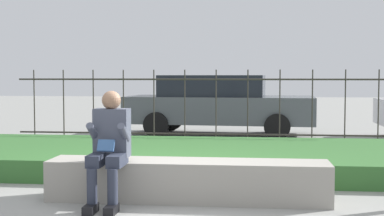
{
  "coord_description": "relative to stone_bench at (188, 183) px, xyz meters",
  "views": [
    {
      "loc": [
        0.94,
        -5.99,
        1.43
      ],
      "look_at": [
        -0.14,
        3.99,
        0.82
      ],
      "focal_mm": 50.0,
      "sensor_mm": 36.0,
      "label": 1
    }
  ],
  "objects": [
    {
      "name": "grass_berm",
      "position": [
        -0.24,
        2.22,
        -0.05
      ],
      "size": [
        9.22,
        3.03,
        0.31
      ],
      "color": "#33662D",
      "rests_on": "ground_plane"
    },
    {
      "name": "stone_bench",
      "position": [
        0.0,
        0.0,
        0.0
      ],
      "size": [
        3.2,
        0.56,
        0.46
      ],
      "color": "gray",
      "rests_on": "ground_plane"
    },
    {
      "name": "ground_plane",
      "position": [
        -0.24,
        0.0,
        -0.2
      ],
      "size": [
        60.0,
        60.0,
        0.0
      ],
      "primitive_type": "plane",
      "color": "gray"
    },
    {
      "name": "car_parked_center",
      "position": [
        -0.06,
        6.88,
        0.55
      ],
      "size": [
        4.57,
        2.08,
        1.44
      ],
      "rotation": [
        0.0,
        0.0,
        -0.07
      ],
      "color": "#4C5156",
      "rests_on": "ground_plane"
    },
    {
      "name": "person_seated_reader",
      "position": [
        -0.83,
        -0.31,
        0.48
      ],
      "size": [
        0.42,
        0.73,
        1.26
      ],
      "color": "black",
      "rests_on": "ground_plane"
    },
    {
      "name": "iron_fence",
      "position": [
        -0.24,
        4.17,
        0.6
      ],
      "size": [
        7.22,
        0.03,
        1.54
      ],
      "color": "#332D28",
      "rests_on": "ground_plane"
    }
  ]
}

